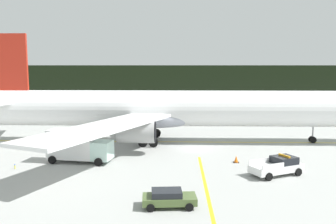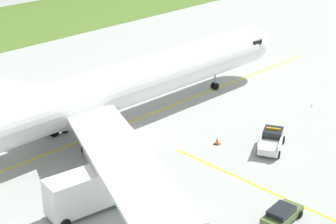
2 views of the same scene
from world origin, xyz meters
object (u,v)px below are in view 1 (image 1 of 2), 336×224
Objects in this scene: airliner at (170,109)px; apron_cone at (236,159)px; staff_car at (169,198)px; catering_truck at (78,145)px; ops_pickup_truck at (278,166)px.

apron_cone is at bearing -57.11° from airliner.
apron_cone is at bearing 58.74° from staff_car.
catering_truck is at bearing 127.58° from staff_car.
catering_truck is 1.78× the size of staff_car.
apron_cone is at bearing -1.07° from catering_truck.
catering_truck reaches higher than apron_cone.
staff_car is (-0.43, -23.64, -3.96)m from airliner.
catering_truck reaches higher than staff_car.
catering_truck is (-20.65, 4.99, 1.00)m from ops_pickup_truck.
ops_pickup_truck is 0.77× the size of catering_truck.
airliner is 15.18m from catering_truck.
apron_cone is (-3.14, 4.67, -0.53)m from ops_pickup_truck.
apron_cone is (17.50, -0.33, -1.53)m from catering_truck.
staff_car is (9.90, -12.86, -1.20)m from catering_truck.
airliner is 19.22m from ops_pickup_truck.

